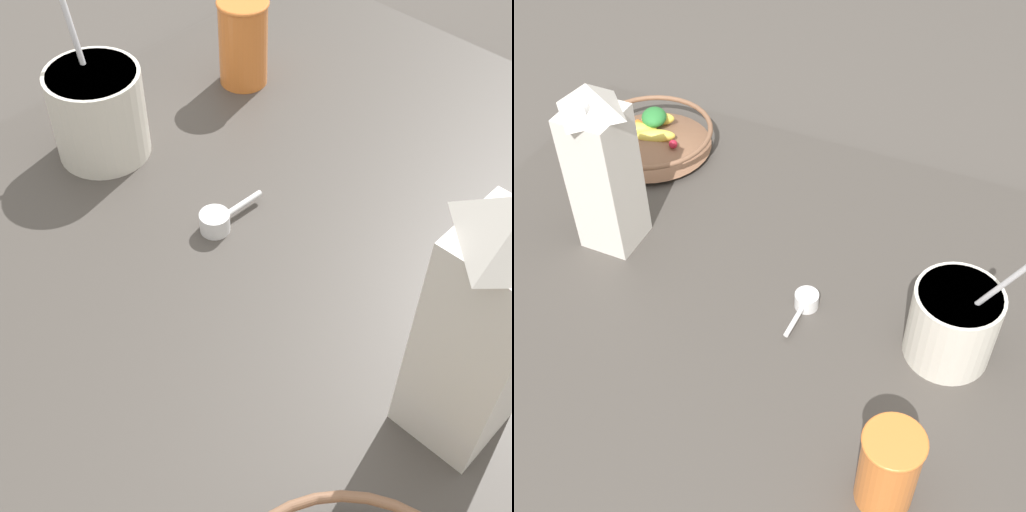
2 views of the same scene
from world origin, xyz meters
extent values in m
plane|color=#4C4742|center=(0.00, 0.00, 0.00)|extent=(6.00, 6.00, 0.00)
cube|color=#47423D|center=(0.00, 0.00, 0.02)|extent=(1.03, 1.03, 0.03)
cube|color=silver|center=(-0.24, 0.10, 0.16)|extent=(0.09, 0.09, 0.26)
cylinder|color=silver|center=(0.35, 0.09, 0.10)|extent=(0.13, 0.13, 0.13)
cylinder|color=white|center=(0.35, 0.09, 0.15)|extent=(0.12, 0.12, 0.02)
cylinder|color=silver|center=(0.39, 0.08, 0.19)|extent=(0.09, 0.03, 0.18)
cylinder|color=orange|center=(0.34, -0.17, 0.10)|extent=(0.07, 0.07, 0.13)
torus|color=orange|center=(0.34, -0.17, 0.17)|extent=(0.08, 0.08, 0.01)
cylinder|color=white|center=(0.13, 0.09, 0.05)|extent=(0.04, 0.04, 0.03)
cylinder|color=white|center=(0.13, 0.04, 0.05)|extent=(0.01, 0.06, 0.01)
camera|label=1|loc=(-0.35, 0.50, 0.68)|focal=50.00mm
camera|label=2|loc=(0.37, -0.62, 0.90)|focal=50.00mm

